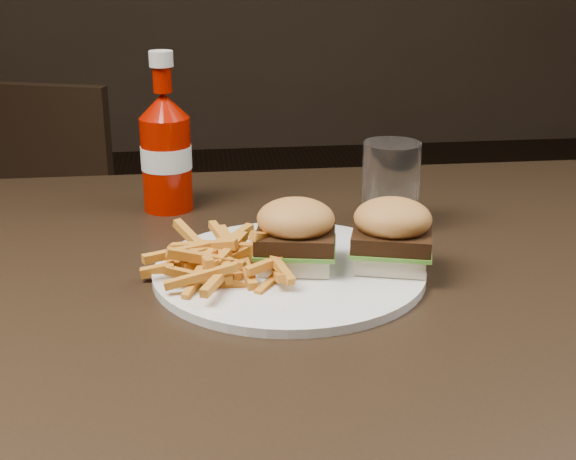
{
  "coord_description": "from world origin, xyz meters",
  "views": [
    {
      "loc": [
        -0.07,
        -0.84,
        1.1
      ],
      "look_at": [
        0.03,
        -0.02,
        0.8
      ],
      "focal_mm": 50.0,
      "sensor_mm": 36.0,
      "label": 1
    }
  ],
  "objects": [
    {
      "name": "chair_far",
      "position": [
        -0.34,
        0.91,
        0.43
      ],
      "size": [
        0.49,
        0.49,
        0.04
      ],
      "primitive_type": "cube",
      "rotation": [
        0.0,
        0.0,
        2.81
      ],
      "color": "black",
      "rests_on": "ground"
    },
    {
      "name": "fries_pile",
      "position": [
        -0.04,
        -0.03,
        0.78
      ],
      "size": [
        0.16,
        0.16,
        0.05
      ],
      "primitive_type": null,
      "rotation": [
        0.0,
        0.0,
        0.36
      ],
      "color": "#C17516",
      "rests_on": "plate"
    },
    {
      "name": "tumbler",
      "position": [
        0.18,
        0.11,
        0.81
      ],
      "size": [
        0.09,
        0.09,
        0.11
      ],
      "primitive_type": "cylinder",
      "rotation": [
        0.0,
        0.0,
        -0.28
      ],
      "color": "white",
      "rests_on": "dining_table"
    },
    {
      "name": "dining_table",
      "position": [
        0.0,
        0.0,
        0.73
      ],
      "size": [
        1.2,
        0.8,
        0.04
      ],
      "primitive_type": "cube",
      "color": "black",
      "rests_on": "ground"
    },
    {
      "name": "ketchup_bottle",
      "position": [
        -0.1,
        0.22,
        0.81
      ],
      "size": [
        0.08,
        0.08,
        0.13
      ],
      "primitive_type": "cylinder",
      "rotation": [
        0.0,
        0.0,
        -0.2
      ],
      "color": "#990D00",
      "rests_on": "dining_table"
    },
    {
      "name": "plate",
      "position": [
        0.03,
        -0.03,
        0.76
      ],
      "size": [
        0.3,
        0.3,
        0.01
      ],
      "primitive_type": "cylinder",
      "color": "white",
      "rests_on": "dining_table"
    },
    {
      "name": "sandwich_half_a",
      "position": [
        0.04,
        -0.03,
        0.77
      ],
      "size": [
        0.09,
        0.08,
        0.02
      ],
      "primitive_type": "cube",
      "rotation": [
        0.0,
        0.0,
        -0.19
      ],
      "color": "beige",
      "rests_on": "plate"
    },
    {
      "name": "sandwich_half_b",
      "position": [
        0.15,
        -0.04,
        0.77
      ],
      "size": [
        0.09,
        0.09,
        0.02
      ],
      "primitive_type": "cube",
      "rotation": [
        0.0,
        0.0,
        -0.28
      ],
      "color": "beige",
      "rests_on": "plate"
    }
  ]
}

